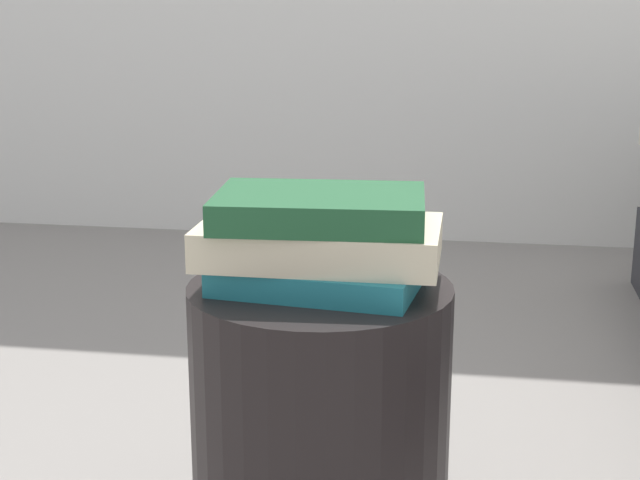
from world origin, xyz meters
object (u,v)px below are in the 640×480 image
book_teal (321,272)px  book_forest (319,207)px  side_table (320,449)px  book_cream (321,242)px

book_teal → book_forest: size_ratio=0.96×
side_table → book_cream: size_ratio=1.52×
book_cream → book_forest: 0.04m
book_teal → book_cream: bearing=-74.9°
book_cream → book_forest: size_ratio=1.16×
side_table → book_cream: book_cream is taller
side_table → book_cream: (0.00, 0.00, 0.28)m
book_cream → book_forest: book_forest is taller
book_cream → book_forest: bearing=127.8°
side_table → book_teal: bearing=80.5°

